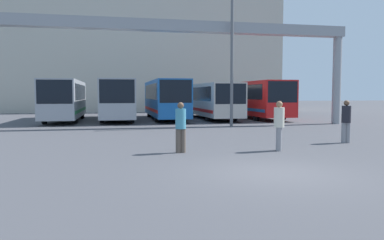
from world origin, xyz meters
name	(u,v)px	position (x,y,z in m)	size (l,w,h in m)	color
ground_plane	(275,173)	(0.00, 0.00, 0.00)	(200.00, 200.00, 0.00)	#47474C
building_backdrop	(146,51)	(0.00, 40.69, 7.85)	(33.19, 12.00, 15.71)	#B7B2A3
overhead_gantry	(180,40)	(0.00, 14.80, 5.63)	(23.33, 0.80, 6.84)	gray
bus_slot_0	(65,98)	(-8.01, 21.67, 1.82)	(2.47, 10.49, 3.16)	#999EA5
bus_slot_1	(117,97)	(-4.01, 22.01, 1.85)	(2.58, 11.16, 3.21)	#999EA5
bus_slot_2	(165,97)	(0.00, 21.95, 1.85)	(2.49, 11.04, 3.22)	#1959A5
bus_slot_3	(211,99)	(4.01, 22.04, 1.72)	(2.53, 11.22, 2.98)	beige
bus_slot_4	(256,97)	(8.01, 21.66, 1.84)	(2.58, 10.47, 3.19)	red
pedestrian_near_right	(181,126)	(-1.88, 3.99, 0.97)	(0.38, 0.38, 1.83)	brown
pedestrian_near_left	(346,120)	(5.66, 5.22, 0.99)	(0.39, 0.39, 1.86)	gray
pedestrian_near_center	(279,124)	(1.81, 3.69, 0.99)	(0.39, 0.39, 1.87)	gray
lamp_post	(232,51)	(3.27, 14.01, 4.92)	(0.36, 0.36, 9.10)	#595B60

